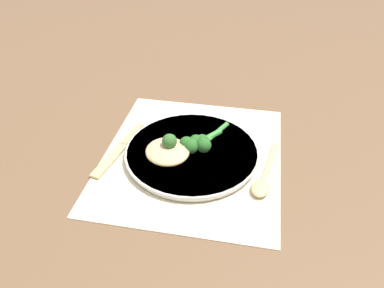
{
  "coord_description": "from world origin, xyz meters",
  "views": [
    {
      "loc": [
        -0.58,
        -0.11,
        0.49
      ],
      "look_at": [
        0.0,
        0.0,
        0.03
      ],
      "focal_mm": 35.0,
      "sensor_mm": 36.0,
      "label": 1
    }
  ],
  "objects_px": {
    "plate": "(192,152)",
    "chicken_fillet": "(167,151)",
    "broccoli_stalk_right": "(193,143)",
    "broccoli_stalk_front": "(203,142)",
    "spoon": "(263,181)",
    "knife": "(120,148)"
  },
  "relations": [
    {
      "from": "chicken_fillet",
      "to": "plate",
      "type": "bearing_deg",
      "value": -58.18
    },
    {
      "from": "broccoli_stalk_right",
      "to": "knife",
      "type": "distance_m",
      "value": 0.16
    },
    {
      "from": "plate",
      "to": "broccoli_stalk_right",
      "type": "bearing_deg",
      "value": -17.91
    },
    {
      "from": "plate",
      "to": "broccoli_stalk_right",
      "type": "relative_size",
      "value": 2.94
    },
    {
      "from": "chicken_fillet",
      "to": "knife",
      "type": "xyz_separation_m",
      "value": [
        0.02,
        0.11,
        -0.02
      ]
    },
    {
      "from": "broccoli_stalk_right",
      "to": "spoon",
      "type": "distance_m",
      "value": 0.16
    },
    {
      "from": "chicken_fillet",
      "to": "knife",
      "type": "height_order",
      "value": "chicken_fillet"
    },
    {
      "from": "broccoli_stalk_right",
      "to": "broccoli_stalk_front",
      "type": "bearing_deg",
      "value": -116.81
    },
    {
      "from": "broccoli_stalk_front",
      "to": "broccoli_stalk_right",
      "type": "bearing_deg",
      "value": 51.82
    },
    {
      "from": "plate",
      "to": "chicken_fillet",
      "type": "relative_size",
      "value": 2.19
    },
    {
      "from": "plate",
      "to": "chicken_fillet",
      "type": "height_order",
      "value": "chicken_fillet"
    },
    {
      "from": "plate",
      "to": "broccoli_stalk_right",
      "type": "height_order",
      "value": "broccoli_stalk_right"
    },
    {
      "from": "broccoli_stalk_right",
      "to": "broccoli_stalk_front",
      "type": "distance_m",
      "value": 0.02
    },
    {
      "from": "plate",
      "to": "spoon",
      "type": "distance_m",
      "value": 0.16
    },
    {
      "from": "chicken_fillet",
      "to": "knife",
      "type": "relative_size",
      "value": 0.65
    },
    {
      "from": "spoon",
      "to": "knife",
      "type": "bearing_deg",
      "value": 1.1
    },
    {
      "from": "knife",
      "to": "broccoli_stalk_front",
      "type": "bearing_deg",
      "value": -161.87
    },
    {
      "from": "chicken_fillet",
      "to": "broccoli_stalk_front",
      "type": "xyz_separation_m",
      "value": [
        0.04,
        -0.06,
        0.0
      ]
    },
    {
      "from": "spoon",
      "to": "plate",
      "type": "bearing_deg",
      "value": -10.75
    },
    {
      "from": "chicken_fillet",
      "to": "broccoli_stalk_front",
      "type": "height_order",
      "value": "broccoli_stalk_front"
    },
    {
      "from": "chicken_fillet",
      "to": "knife",
      "type": "bearing_deg",
      "value": 79.29
    },
    {
      "from": "chicken_fillet",
      "to": "spoon",
      "type": "distance_m",
      "value": 0.19
    }
  ]
}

